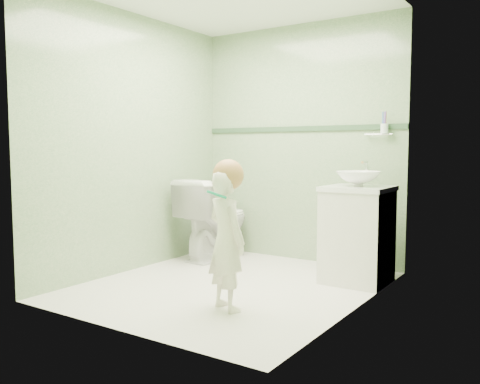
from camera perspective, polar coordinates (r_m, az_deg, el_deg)
The scene contains 12 objects.
ground at distance 4.31m, azimuth -1.12°, elevation -10.53°, with size 2.50×2.50×0.00m, color white.
room_shell at distance 4.15m, azimuth -1.15°, elevation 5.63°, with size 2.50×2.54×2.40m.
trim_stripe at distance 5.22m, azimuth 6.65°, elevation 7.10°, with size 2.20×0.02×0.05m, color #325135.
vanity at distance 4.45m, azimuth 13.08°, elevation -4.88°, with size 0.52×0.50×0.80m, color silver.
counter at distance 4.40m, azimuth 13.18°, elevation 0.38°, with size 0.54×0.52×0.04m, color white.
basin at distance 4.40m, azimuth 13.20°, elevation 1.47°, with size 0.37×0.37×0.13m, color white.
faucet at distance 4.57m, azimuth 14.03°, elevation 2.59°, with size 0.03×0.13×0.18m.
cup_holder at distance 4.83m, azimuth 15.90°, elevation 6.92°, with size 0.26×0.07×0.21m.
toilet at distance 5.28m, azimuth -2.88°, elevation -3.03°, with size 0.47×0.82×0.84m, color white.
toddler at distance 3.60m, azimuth -1.55°, elevation -5.47°, with size 0.36×0.24×1.00m, color beige.
hair_cap at distance 3.57m, azimuth -1.34°, elevation 1.95°, with size 0.22×0.22×0.22m, color #B77B45.
teal_toothbrush at distance 3.43m, azimuth -2.63°, elevation -0.20°, with size 0.11×0.14×0.08m.
Camera 1 is at (2.36, -3.42, 1.15)m, focal length 37.82 mm.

